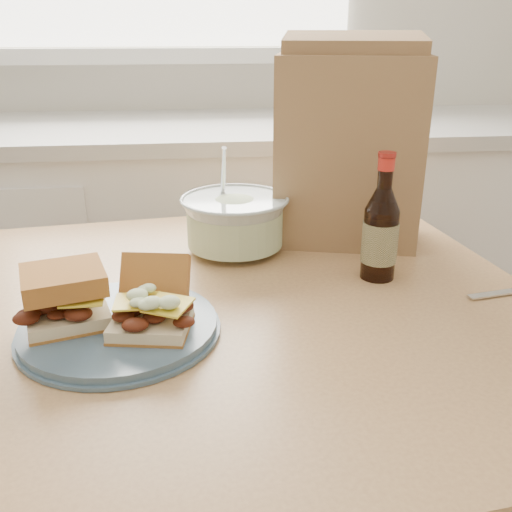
{
  "coord_description": "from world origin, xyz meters",
  "views": [
    {
      "loc": [
        0.06,
        -0.07,
        1.22
      ],
      "look_at": [
        0.15,
        0.77,
        0.87
      ],
      "focal_mm": 40.0,
      "sensor_mm": 36.0,
      "label": 1
    }
  ],
  "objects": [
    {
      "name": "cabinet_run",
      "position": [
        -0.0,
        1.7,
        0.47
      ],
      "size": [
        2.5,
        0.64,
        0.94
      ],
      "color": "white",
      "rests_on": "ground"
    },
    {
      "name": "dining_table",
      "position": [
        0.15,
        0.77,
        0.68
      ],
      "size": [
        1.06,
        1.06,
        0.79
      ],
      "rotation": [
        0.0,
        0.0,
        0.12
      ],
      "color": "tan",
      "rests_on": "ground"
    },
    {
      "name": "plate",
      "position": [
        -0.06,
        0.68,
        0.8
      ],
      "size": [
        0.29,
        0.29,
        0.02
      ],
      "primitive_type": "cylinder",
      "color": "#455D70",
      "rests_on": "dining_table"
    },
    {
      "name": "sandwich_left",
      "position": [
        -0.13,
        0.69,
        0.86
      ],
      "size": [
        0.14,
        0.13,
        0.08
      ],
      "rotation": [
        0.0,
        0.0,
        0.28
      ],
      "color": "beige",
      "rests_on": "plate"
    },
    {
      "name": "sandwich_right",
      "position": [
        -0.01,
        0.68,
        0.84
      ],
      "size": [
        0.12,
        0.16,
        0.09
      ],
      "rotation": [
        0.0,
        0.0,
        -0.18
      ],
      "color": "beige",
      "rests_on": "plate"
    },
    {
      "name": "coleslaw_bowl",
      "position": [
        0.13,
        1.0,
        0.85
      ],
      "size": [
        0.21,
        0.21,
        0.21
      ],
      "color": "#B4C2BE",
      "rests_on": "dining_table"
    },
    {
      "name": "beer_bottle",
      "position": [
        0.38,
        0.84,
        0.88
      ],
      "size": [
        0.06,
        0.06,
        0.23
      ],
      "rotation": [
        0.0,
        0.0,
        -0.34
      ],
      "color": "black",
      "rests_on": "dining_table"
    },
    {
      "name": "paper_bag",
      "position": [
        0.37,
        1.05,
        0.98
      ],
      "size": [
        0.32,
        0.25,
        0.37
      ],
      "primitive_type": "cube",
      "rotation": [
        0.0,
        0.0,
        -0.24
      ],
      "color": "#9D7C4C",
      "rests_on": "dining_table"
    }
  ]
}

